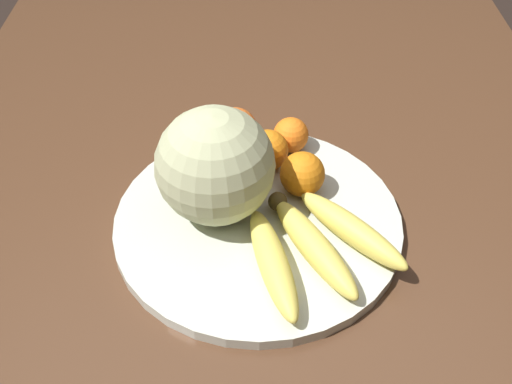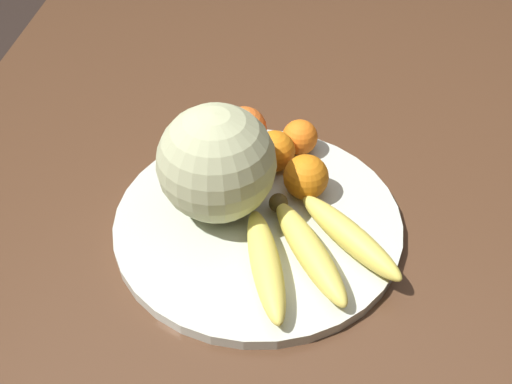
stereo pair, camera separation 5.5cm
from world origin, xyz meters
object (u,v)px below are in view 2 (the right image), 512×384
(orange_front_right, at_px, (244,129))
(produce_tag, at_px, (248,167))
(fruit_bowl, at_px, (256,221))
(orange_back_left, at_px, (306,177))
(orange_mid_center, at_px, (300,137))
(melon, at_px, (217,163))
(kitchen_table, at_px, (260,241))
(banana_bunch, at_px, (307,249))
(orange_front_left, at_px, (275,151))

(orange_front_right, bearing_deg, produce_tag, 10.98)
(fruit_bowl, height_order, orange_back_left, orange_back_left)
(orange_mid_center, bearing_deg, produce_tag, -58.74)
(orange_mid_center, bearing_deg, melon, -39.43)
(produce_tag, bearing_deg, melon, 1.19)
(kitchen_table, bearing_deg, produce_tag, -157.88)
(orange_front_right, bearing_deg, melon, -9.51)
(kitchen_table, relative_size, banana_bunch, 6.48)
(melon, xyz_separation_m, produce_tag, (-0.09, 0.03, -0.08))
(orange_front_left, bearing_deg, kitchen_table, -13.59)
(melon, distance_m, orange_mid_center, 0.19)
(kitchen_table, xyz_separation_m, fruit_bowl, (0.05, -0.00, 0.09))
(orange_front_left, distance_m, orange_front_right, 0.07)
(kitchen_table, bearing_deg, melon, -64.98)
(orange_mid_center, xyz_separation_m, produce_tag, (0.05, -0.08, -0.03))
(fruit_bowl, distance_m, banana_bunch, 0.11)
(orange_back_left, bearing_deg, fruit_bowl, -51.07)
(orange_mid_center, height_order, produce_tag, orange_mid_center)
(orange_front_right, distance_m, produce_tag, 0.06)
(melon, relative_size, orange_back_left, 2.48)
(kitchen_table, xyz_separation_m, orange_front_left, (-0.07, 0.02, 0.13))
(banana_bunch, relative_size, orange_back_left, 3.55)
(kitchen_table, distance_m, fruit_bowl, 0.11)
(orange_front_right, bearing_deg, orange_mid_center, 87.56)
(banana_bunch, bearing_deg, produce_tag, -179.62)
(orange_mid_center, bearing_deg, orange_front_left, -41.72)
(melon, xyz_separation_m, orange_mid_center, (-0.14, 0.11, -0.05))
(orange_front_left, bearing_deg, banana_bunch, 16.61)
(fruit_bowl, xyz_separation_m, banana_bunch, (0.07, 0.07, 0.03))
(banana_bunch, height_order, orange_front_left, orange_front_left)
(orange_front_left, xyz_separation_m, orange_back_left, (0.06, 0.05, 0.00))
(melon, distance_m, orange_front_right, 0.15)
(fruit_bowl, xyz_separation_m, produce_tag, (-0.11, -0.02, 0.01))
(melon, relative_size, orange_front_right, 2.31)
(produce_tag, bearing_deg, orange_front_right, -147.15)
(kitchen_table, bearing_deg, orange_front_left, 166.41)
(fruit_bowl, xyz_separation_m, orange_front_left, (-0.11, 0.02, 0.04))
(banana_bunch, relative_size, orange_mid_center, 4.19)
(kitchen_table, bearing_deg, banana_bunch, 31.28)
(banana_bunch, height_order, orange_back_left, orange_back_left)
(produce_tag, bearing_deg, orange_mid_center, 143.14)
(banana_bunch, xyz_separation_m, orange_front_right, (-0.23, -0.11, 0.02))
(kitchen_table, height_order, orange_back_left, orange_back_left)
(kitchen_table, height_order, melon, melon)
(orange_mid_center, bearing_deg, kitchen_table, -26.21)
(produce_tag, bearing_deg, kitchen_table, 44.00)
(fruit_bowl, xyz_separation_m, orange_back_left, (-0.06, 0.07, 0.04))
(banana_bunch, xyz_separation_m, orange_mid_center, (-0.23, -0.02, 0.01))
(orange_back_left, xyz_separation_m, produce_tag, (-0.05, -0.09, -0.03))
(orange_front_left, height_order, orange_front_right, orange_front_right)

